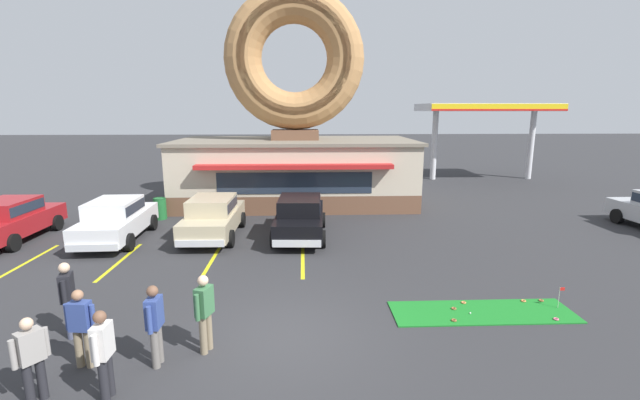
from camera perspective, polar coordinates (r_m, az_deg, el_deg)
The scene contains 27 objects.
ground_plane at distance 9.88m, azimuth -4.78°, elevation -17.64°, with size 160.00×160.00×0.00m, color #2D2D30.
donut_shop_building at distance 22.56m, azimuth -3.33°, elevation 9.02°, with size 12.30×6.75×10.96m.
putting_mat at distance 11.54m, azimuth 20.81°, elevation -13.79°, with size 4.43×1.31×0.03m, color #197523.
mini_donut_near_left at distance 11.42m, azimuth 17.41°, elevation -13.63°, with size 0.13×0.13×0.04m, color brown.
mini_donut_near_right at distance 10.85m, azimuth 17.44°, elevation -15.04°, with size 0.13×0.13×0.04m, color brown.
mini_donut_mid_left at distance 11.83m, azimuth 28.95°, elevation -13.72°, with size 0.13×0.13×0.04m, color #D8667F.
mini_donut_mid_centre at distance 12.70m, azimuth 27.40°, elevation -11.80°, with size 0.13×0.13×0.04m, color brown.
mini_donut_mid_right at distance 11.82m, azimuth 18.60°, elevation -12.83°, with size 0.13×0.13×0.04m, color #D17F47.
mini_donut_far_left at distance 12.48m, azimuth 25.50°, elevation -12.04°, with size 0.13×0.13×0.04m, color #D17F47.
golf_ball at distance 11.30m, azimuth 19.41°, elevation -14.04°, with size 0.04×0.04×0.04m, color white.
putting_flag_pin at distance 12.37m, azimuth 29.45°, elevation -10.69°, with size 0.13×0.01×0.55m.
car_red at distance 19.88m, azimuth -36.00°, elevation -2.00°, with size 1.99×4.56×1.60m.
car_black at distance 16.59m, azimuth -2.69°, elevation -2.05°, with size 2.14×4.63×1.60m.
car_champagne at distance 17.10m, azimuth -14.05°, elevation -1.97°, with size 2.04×4.59×1.60m.
car_white at distance 17.87m, azimuth -25.53°, elevation -2.20°, with size 2.10×4.62×1.60m.
pedestrian_blue_sweater_man at distance 10.88m, azimuth -30.60°, elevation -10.96°, with size 0.34×0.58×1.70m.
pedestrian_hooded_kid at distance 9.05m, azimuth -21.15°, elevation -14.90°, with size 0.25×0.60×1.64m.
pedestrian_leather_jacket_man at distance 9.59m, azimuth -29.24°, elevation -14.34°, with size 0.59×0.28×1.58m.
pedestrian_clipboard_woman at distance 8.98m, azimuth -34.07°, elevation -16.90°, with size 0.42×0.50×1.54m.
pedestrian_beanie_man at distance 8.45m, azimuth -26.91°, elevation -17.52°, with size 0.24×0.60×1.62m.
pedestrian_crossing_woman at distance 9.21m, azimuth -15.14°, elevation -13.95°, with size 0.35×0.57×1.65m.
trash_bin at distance 20.71m, azimuth -20.55°, elevation -1.04°, with size 0.57×0.57×0.97m.
gas_station_canopy at distance 32.63m, azimuth 21.23°, elevation 11.10°, with size 9.00×4.46×5.30m.
parking_stripe_far_left at distance 17.02m, azimuth -34.49°, elevation -6.86°, with size 0.12×3.60×0.01m, color yellow.
parking_stripe_left at distance 15.64m, azimuth -25.07°, elevation -7.38°, with size 0.12×3.60×0.01m, color yellow.
parking_stripe_mid_left at distance 14.75m, azimuth -14.16°, elevation -7.73°, with size 0.12×3.60×0.01m, color yellow.
parking_stripe_centre at distance 14.43m, azimuth -2.32°, elevation -7.80°, with size 0.12×3.60×0.01m, color yellow.
Camera 1 is at (0.44, -8.59, 4.87)m, focal length 24.00 mm.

